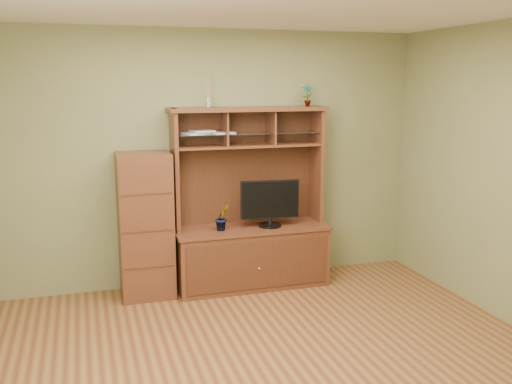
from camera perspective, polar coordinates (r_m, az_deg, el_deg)
name	(u,v)px	position (r m, az deg, el deg)	size (l,w,h in m)	color
room	(278,193)	(4.22, 2.25, -0.09)	(4.54, 4.04, 2.74)	brown
media_hutch	(250,238)	(6.11, -0.57, -4.58)	(1.66, 0.61, 1.90)	#4A2515
monitor	(270,202)	(5.99, 1.42, -1.05)	(0.63, 0.24, 0.50)	black
orchid_plant	(222,217)	(5.88, -3.40, -2.56)	(0.15, 0.12, 0.27)	#32531C
top_plant	(307,95)	(6.18, 5.15, 9.60)	(0.12, 0.08, 0.23)	#3A6222
reed_diffuser	(208,96)	(5.85, -4.83, 9.59)	(0.06, 0.06, 0.31)	silver
magazines	(206,132)	(5.87, -5.02, 5.95)	(0.56, 0.26, 0.04)	silver
side_cabinet	(145,225)	(5.86, -11.00, -3.30)	(0.53, 0.48, 1.47)	#4A2515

